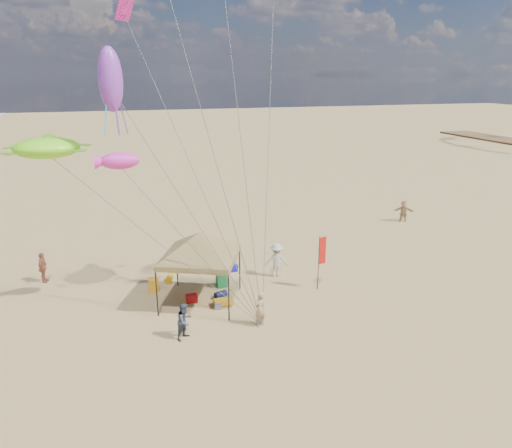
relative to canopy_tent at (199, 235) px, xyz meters
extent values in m
plane|color=tan|center=(2.61, -3.71, -3.47)|extent=(280.00, 280.00, 0.00)
cylinder|color=black|center=(-0.85, 2.21, -2.36)|extent=(0.07, 0.07, 2.23)
cylinder|color=black|center=(2.21, 0.85, -2.36)|extent=(0.07, 0.07, 2.23)
cylinder|color=black|center=(-2.21, -0.85, -2.36)|extent=(0.07, 0.07, 2.23)
cylinder|color=black|center=(0.85, -2.21, -2.36)|extent=(0.07, 0.07, 2.23)
cube|color=olive|center=(0.00, 0.00, -1.11)|extent=(4.55, 4.55, 0.27)
pyramid|color=olive|center=(0.00, 0.00, 0.14)|extent=(6.18, 6.18, 1.11)
cylinder|color=black|center=(6.07, -0.42, -2.01)|extent=(0.04, 0.04, 2.92)
cube|color=red|center=(6.28, -0.38, -1.34)|extent=(0.42, 0.11, 1.46)
cube|color=#A30E0D|center=(-0.47, 0.10, -3.28)|extent=(0.54, 0.38, 0.38)
cube|color=#1516AF|center=(2.43, 3.21, -3.28)|extent=(0.54, 0.38, 0.38)
cylinder|color=#0D153A|center=(1.00, 0.12, -3.29)|extent=(0.69, 0.54, 0.36)
cylinder|color=#C48A0A|center=(-1.22, 2.81, -3.29)|extent=(0.54, 0.69, 0.36)
cube|color=#17823A|center=(1.35, 1.42, -3.12)|extent=(0.50, 0.50, 0.70)
cube|color=#FFAF1C|center=(-2.13, 1.90, -3.12)|extent=(0.50, 0.50, 0.70)
cube|color=slate|center=(0.61, -0.98, -3.33)|extent=(0.34, 0.30, 0.28)
cube|color=#C48B15|center=(0.94, -0.73, -3.27)|extent=(0.90, 0.50, 0.24)
imported|color=tan|center=(2.04, -3.09, -2.65)|extent=(0.71, 0.64, 1.64)
imported|color=#373D4C|center=(-1.31, -3.15, -2.66)|extent=(1.00, 0.98, 1.63)
imported|color=beige|center=(4.59, 1.84, -2.52)|extent=(1.39, 1.07, 1.91)
imported|color=#A3573E|center=(-7.67, 4.82, -2.63)|extent=(0.62, 1.06, 1.69)
imported|color=tan|center=(17.32, 8.64, -2.65)|extent=(1.57, 1.16, 1.64)
ellipsoid|color=#87FF1E|center=(-6.31, 1.54, 4.19)|extent=(3.03, 2.53, 0.94)
ellipsoid|color=#FF32C1|center=(-3.29, 0.28, 3.68)|extent=(1.86, 1.32, 0.75)
ellipsoid|color=purple|center=(-3.39, 0.25, 7.06)|extent=(1.08, 1.08, 2.64)
cube|color=#DB1B94|center=(-2.18, 8.91, 10.73)|extent=(1.20, 1.21, 1.08)
camera|label=1|loc=(-3.71, -20.94, 7.24)|focal=33.08mm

